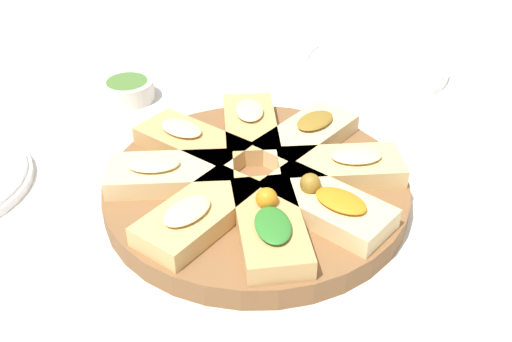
# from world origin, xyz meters

# --- Properties ---
(ground_plane) EXTENTS (3.00, 3.00, 0.00)m
(ground_plane) POSITION_xyz_m (0.00, 0.00, 0.00)
(ground_plane) COLOR silver
(serving_board) EXTENTS (0.33, 0.33, 0.03)m
(serving_board) POSITION_xyz_m (0.00, 0.00, 0.01)
(serving_board) COLOR brown
(serving_board) RESTS_ON ground_plane
(focaccia_slice_0) EXTENTS (0.11, 0.15, 0.04)m
(focaccia_slice_0) POSITION_xyz_m (-0.04, -0.08, 0.04)
(focaccia_slice_0) COLOR #E5C689
(focaccia_slice_0) RESTS_ON serving_board
(focaccia_slice_1) EXTENTS (0.10, 0.15, 0.03)m
(focaccia_slice_1) POSITION_xyz_m (0.03, -0.09, 0.04)
(focaccia_slice_1) COLOR #DBB775
(focaccia_slice_1) RESTS_ON serving_board
(focaccia_slice_2) EXTENTS (0.15, 0.11, 0.03)m
(focaccia_slice_2) POSITION_xyz_m (0.09, -0.04, 0.04)
(focaccia_slice_2) COLOR #E5C689
(focaccia_slice_2) RESTS_ON serving_board
(focaccia_slice_3) EXTENTS (0.15, 0.10, 0.03)m
(focaccia_slice_3) POSITION_xyz_m (0.09, 0.03, 0.04)
(focaccia_slice_3) COLOR tan
(focaccia_slice_3) RESTS_ON serving_board
(focaccia_slice_4) EXTENTS (0.11, 0.15, 0.03)m
(focaccia_slice_4) POSITION_xyz_m (0.03, 0.09, 0.04)
(focaccia_slice_4) COLOR tan
(focaccia_slice_4) RESTS_ON serving_board
(focaccia_slice_5) EXTENTS (0.10, 0.15, 0.03)m
(focaccia_slice_5) POSITION_xyz_m (-0.03, 0.09, 0.04)
(focaccia_slice_5) COLOR #E5C689
(focaccia_slice_5) RESTS_ON serving_board
(focaccia_slice_6) EXTENTS (0.15, 0.11, 0.03)m
(focaccia_slice_6) POSITION_xyz_m (-0.09, 0.03, 0.04)
(focaccia_slice_6) COLOR tan
(focaccia_slice_6) RESTS_ON serving_board
(focaccia_slice_7) EXTENTS (0.15, 0.11, 0.04)m
(focaccia_slice_7) POSITION_xyz_m (-0.08, -0.04, 0.04)
(focaccia_slice_7) COLOR tan
(focaccia_slice_7) RESTS_ON serving_board
(plate_right) EXTENTS (0.23, 0.23, 0.02)m
(plate_right) POSITION_xyz_m (0.37, -0.09, 0.01)
(plate_right) COLOR white
(plate_right) RESTS_ON ground_plane
(dipping_bowl) EXTENTS (0.07, 0.07, 0.03)m
(dipping_bowl) POSITION_xyz_m (0.17, 0.24, 0.02)
(dipping_bowl) COLOR silver
(dipping_bowl) RESTS_ON ground_plane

